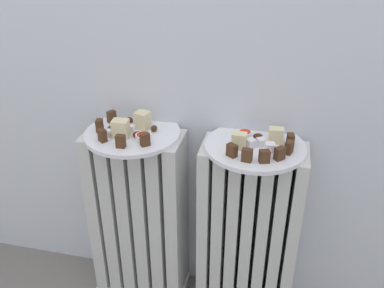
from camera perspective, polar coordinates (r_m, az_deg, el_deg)
The scene contains 34 objects.
radiator_left at distance 1.40m, azimuth -7.31°, elevation -10.37°, with size 0.31×0.15×0.63m.
radiator_right at distance 1.34m, azimuth 7.70°, elevation -12.50°, with size 0.31×0.15×0.63m.
plate_left at distance 1.23m, azimuth -8.24°, elevation 1.46°, with size 0.28×0.28×0.01m, color white.
plate_right at distance 1.16m, azimuth 8.73°, elevation -0.33°, with size 0.28×0.28×0.01m, color white.
dark_cake_slice_left_0 at distance 1.29m, azimuth -11.09°, elevation 3.73°, with size 0.02×0.02×0.04m, color #472B19.
dark_cake_slice_left_1 at distance 1.24m, azimuth -12.72°, elevation 2.52°, with size 0.02×0.02×0.04m, color #472B19.
dark_cake_slice_left_2 at distance 1.18m, azimuth -12.33°, elevation 1.17°, with size 0.02×0.02×0.04m, color #472B19.
dark_cake_slice_left_3 at distance 1.14m, azimuth -9.88°, elevation 0.37°, with size 0.02×0.02×0.04m, color #472B19.
dark_cake_slice_left_4 at distance 1.14m, azimuth -6.54°, elevation 0.61°, with size 0.02×0.02×0.04m, color #472B19.
marble_cake_slice_left_0 at distance 1.23m, azimuth -6.88°, elevation 3.31°, with size 0.04×0.04×0.05m, color beige.
marble_cake_slice_left_1 at distance 1.19m, azimuth -9.88°, elevation 2.12°, with size 0.05×0.04×0.05m, color beige.
turkish_delight_left_0 at distance 1.22m, azimuth -8.43°, elevation 2.12°, with size 0.02×0.02×0.02m, color white.
turkish_delight_left_1 at distance 1.21m, azimuth -11.47°, elevation 1.50°, with size 0.02×0.02×0.02m, color white.
medjool_date_left_0 at distance 1.24m, azimuth -11.30°, elevation 2.10°, with size 0.03×0.01×0.02m, color #3D1E0F.
medjool_date_left_1 at distance 1.28m, azimuth -8.60°, elevation 3.32°, with size 0.02×0.02×0.02m, color #3D1E0F.
medjool_date_left_2 at distance 1.22m, azimuth -5.30°, elevation 2.18°, with size 0.02×0.02×0.02m, color #3D1E0F.
medjool_date_left_3 at distance 1.19m, azimuth -7.68°, elevation 1.37°, with size 0.03×0.02×0.02m, color #3D1E0F.
jam_bowl_left at distance 1.17m, azimuth -6.74°, elevation 0.96°, with size 0.05×0.05×0.02m.
dark_cake_slice_right_0 at distance 1.08m, azimuth 5.57°, elevation -0.89°, with size 0.03×0.02×0.03m, color #472B19.
dark_cake_slice_right_1 at distance 1.07m, azimuth 7.64°, elevation -1.55°, with size 0.03×0.02×0.03m, color #472B19.
dark_cake_slice_right_2 at distance 1.07m, azimuth 10.01°, elevation -1.70°, with size 0.03×0.02×0.03m, color #472B19.
dark_cake_slice_right_3 at distance 1.09m, azimuth 12.07°, elevation -1.30°, with size 0.03×0.02×0.03m, color #472B19.
dark_cake_slice_right_4 at distance 1.12m, azimuth 13.30°, elevation -0.48°, with size 0.03×0.02×0.03m, color #472B19.
dark_cake_slice_right_5 at distance 1.16m, azimuth 13.50°, elevation 0.54°, with size 0.03×0.02×0.03m, color #472B19.
marble_cake_slice_right_0 at distance 1.12m, azimuth 6.55°, elevation 0.45°, with size 0.04×0.03×0.05m, color beige.
marble_cake_slice_right_1 at distance 1.17m, azimuth 11.56°, elevation 1.18°, with size 0.04×0.03×0.04m, color beige.
turkish_delight_right_0 at distance 1.13m, azimuth 8.14°, elevation 0.09°, with size 0.02×0.02×0.02m, color white.
turkish_delight_right_1 at distance 1.15m, azimuth 9.55°, elevation 0.26°, with size 0.02×0.02×0.02m, color white.
turkish_delight_right_2 at distance 1.12m, azimuth 10.75°, elevation -0.47°, with size 0.02×0.02×0.02m, color white.
turkish_delight_right_3 at distance 1.10m, azimuth 10.30°, elevation -1.25°, with size 0.02×0.02×0.02m, color white.
medjool_date_right_0 at distance 1.20m, azimuth 11.94°, elevation 1.25°, with size 0.02×0.02×0.02m, color #3D1E0F.
medjool_date_right_1 at distance 1.19m, azimuth 9.12°, elevation 1.12°, with size 0.03×0.02×0.01m, color #3D1E0F.
jam_bowl_right at distance 1.17m, azimuth 7.33°, elevation 1.23°, with size 0.04×0.04×0.03m.
fork at distance 1.23m, azimuth -9.41°, elevation 1.74°, with size 0.03×0.10×0.00m.
Camera 1 is at (0.23, -0.74, 1.19)m, focal length 38.44 mm.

